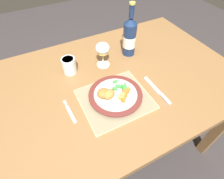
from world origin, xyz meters
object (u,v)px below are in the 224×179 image
Objects in this scene: wine_glass at (103,49)px; dining_table at (103,94)px; dinner_plate at (115,95)px; drinking_cup at (69,65)px; table_knife at (159,92)px; bottle at (130,37)px; fork at (70,113)px.

dining_table is at bearing -117.35° from wine_glass.
drinking_cup is at bearing 116.06° from dinner_plate.
bottle is at bearing 85.05° from table_knife.
wine_glass reaches higher than dining_table.
fork is 1.58× the size of drinking_cup.
fork is at bearing 168.93° from table_knife.
table_knife reaches higher than dining_table.
dinner_plate reaches higher than table_knife.
drinking_cup is (-0.33, 0.34, 0.04)m from table_knife.
dinner_plate is 0.26m from wine_glass.
dining_table is 0.16m from dinner_plate.
dinner_plate is at bearing -130.50° from bottle.
dining_table is 5.80× the size of dinner_plate.
drinking_cup is at bearing 127.40° from dining_table.
wine_glass is at bearing 78.19° from dinner_plate.
table_knife is at bearing -19.38° from dinner_plate.
drinking_cup is (-0.13, 0.27, 0.03)m from dinner_plate.
bottle reaches higher than dining_table.
table_knife is 0.36m from bottle.
fork is 0.53m from bottle.
table_knife is at bearing -40.89° from dining_table.
drinking_cup is at bearing 171.40° from wine_glass.
fork is 0.46× the size of bottle.
dining_table is 10.31× the size of wine_glass.
drinking_cup reaches higher than fork.
bottle reaches higher than drinking_cup.
table_knife is at bearing -45.61° from drinking_cup.
fork is at bearing -149.99° from bottle.
dinner_plate is 2.88× the size of drinking_cup.
table_knife is (0.22, -0.19, 0.09)m from dining_table.
dinner_plate is at bearing -63.94° from drinking_cup.
drinking_cup is at bearing 134.39° from table_knife.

